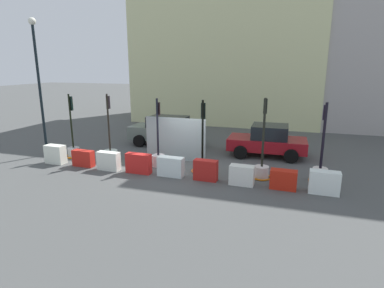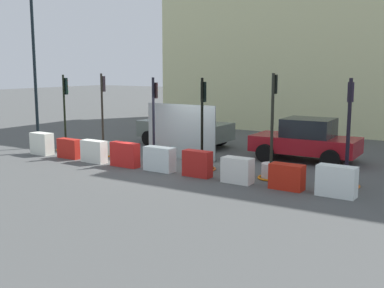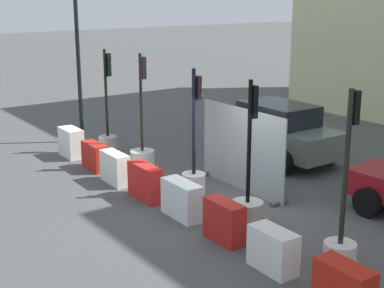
# 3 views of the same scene
# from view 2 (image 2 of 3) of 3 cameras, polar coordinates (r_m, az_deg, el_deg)

# --- Properties ---
(ground_plane) EXTENTS (120.00, 120.00, 0.00)m
(ground_plane) POSITION_cam_2_polar(r_m,az_deg,el_deg) (17.62, -1.74, -2.64)
(ground_plane) COLOR #4B4D4C
(traffic_light_0) EXTENTS (0.85, 0.85, 3.29)m
(traffic_light_0) POSITION_cam_2_polar(r_m,az_deg,el_deg) (21.56, -14.86, 0.57)
(traffic_light_0) COLOR #B1AEAF
(traffic_light_0) RESTS_ON ground_plane
(traffic_light_1) EXTENTS (0.97, 0.97, 3.36)m
(traffic_light_1) POSITION_cam_2_polar(r_m,az_deg,el_deg) (19.96, -10.56, -0.12)
(traffic_light_1) COLOR silver
(traffic_light_1) RESTS_ON ground_plane
(traffic_light_2) EXTENTS (0.61, 0.61, 3.23)m
(traffic_light_2) POSITION_cam_2_polar(r_m,az_deg,el_deg) (18.21, -4.57, -0.39)
(traffic_light_2) COLOR silver
(traffic_light_2) RESTS_ON ground_plane
(traffic_light_3) EXTENTS (1.01, 1.01, 3.24)m
(traffic_light_3) POSITION_cam_2_polar(r_m,az_deg,el_deg) (16.91, 1.21, -1.58)
(traffic_light_3) COLOR #AAAFA3
(traffic_light_3) RESTS_ON ground_plane
(traffic_light_4) EXTENTS (0.86, 0.86, 3.42)m
(traffic_light_4) POSITION_cam_2_polar(r_m,az_deg,el_deg) (15.70, 9.45, -2.27)
(traffic_light_4) COLOR silver
(traffic_light_4) RESTS_ON ground_plane
(traffic_light_5) EXTENTS (0.86, 0.86, 3.29)m
(traffic_light_5) POSITION_cam_2_polar(r_m,az_deg,el_deg) (15.24, 18.00, -2.79)
(traffic_light_5) COLOR silver
(traffic_light_5) RESTS_ON ground_plane
(construction_barrier_0) EXTENTS (0.99, 0.50, 0.91)m
(construction_barrier_0) POSITION_cam_2_polar(r_m,az_deg,el_deg) (20.84, -17.53, 0.04)
(construction_barrier_0) COLOR white
(construction_barrier_0) RESTS_ON ground_plane
(construction_barrier_1) EXTENTS (1.05, 0.41, 0.78)m
(construction_barrier_1) POSITION_cam_2_polar(r_m,az_deg,el_deg) (19.67, -14.47, -0.53)
(construction_barrier_1) COLOR red
(construction_barrier_1) RESTS_ON ground_plane
(construction_barrier_2) EXTENTS (1.07, 0.43, 0.85)m
(construction_barrier_2) POSITION_cam_2_polar(r_m,az_deg,el_deg) (18.57, -11.66, -0.88)
(construction_barrier_2) COLOR white
(construction_barrier_2) RESTS_ON ground_plane
(construction_barrier_3) EXTENTS (1.16, 0.40, 0.89)m
(construction_barrier_3) POSITION_cam_2_polar(r_m,az_deg,el_deg) (17.59, -8.03, -1.27)
(construction_barrier_3) COLOR red
(construction_barrier_3) RESTS_ON ground_plane
(construction_barrier_4) EXTENTS (1.15, 0.47, 0.85)m
(construction_barrier_4) POSITION_cam_2_polar(r_m,az_deg,el_deg) (16.72, -3.91, -1.81)
(construction_barrier_4) COLOR white
(construction_barrier_4) RESTS_ON ground_plane
(construction_barrier_5) EXTENTS (1.00, 0.42, 0.88)m
(construction_barrier_5) POSITION_cam_2_polar(r_m,az_deg,el_deg) (15.83, 0.64, -2.37)
(construction_barrier_5) COLOR #B31F1B
(construction_barrier_5) RESTS_ON ground_plane
(construction_barrier_6) EXTENTS (0.99, 0.49, 0.81)m
(construction_barrier_6) POSITION_cam_2_polar(r_m,az_deg,el_deg) (15.05, 5.47, -3.14)
(construction_barrier_6) COLOR silver
(construction_barrier_6) RESTS_ON ground_plane
(construction_barrier_7) EXTENTS (1.02, 0.49, 0.76)m
(construction_barrier_7) POSITION_cam_2_polar(r_m,az_deg,el_deg) (14.47, 11.28, -3.87)
(construction_barrier_7) COLOR red
(construction_barrier_7) RESTS_ON ground_plane
(construction_barrier_8) EXTENTS (1.11, 0.49, 0.88)m
(construction_barrier_8) POSITION_cam_2_polar(r_m,az_deg,el_deg) (14.01, 16.91, -4.28)
(construction_barrier_8) COLOR white
(construction_barrier_8) RESTS_ON ground_plane
(car_grey_saloon) EXTENTS (4.42, 2.18, 1.74)m
(car_grey_saloon) POSITION_cam_2_polar(r_m,az_deg,el_deg) (22.05, -0.84, 2.07)
(car_grey_saloon) COLOR slate
(car_grey_saloon) RESTS_ON ground_plane
(car_red_compact) EXTENTS (4.07, 2.35, 1.66)m
(car_red_compact) POSITION_cam_2_polar(r_m,az_deg,el_deg) (18.96, 13.49, 0.47)
(car_red_compact) COLOR maroon
(car_red_compact) RESTS_ON ground_plane
(building_main_facade) EXTENTS (15.67, 9.66, 13.91)m
(building_main_facade) POSITION_cam_2_polar(r_m,az_deg,el_deg) (31.48, 13.28, 15.06)
(building_main_facade) COLOR beige
(building_main_facade) RESTS_ON ground_plane
(street_lamp_post) EXTENTS (0.36, 0.36, 6.96)m
(street_lamp_post) POSITION_cam_2_polar(r_m,az_deg,el_deg) (22.44, -18.42, 10.47)
(street_lamp_post) COLOR black
(street_lamp_post) RESTS_ON ground_plane
(site_fence_panel) EXTENTS (3.16, 0.50, 2.17)m
(site_fence_panel) POSITION_cam_2_polar(r_m,az_deg,el_deg) (18.90, -1.37, 1.33)
(site_fence_panel) COLOR #8F9D9F
(site_fence_panel) RESTS_ON ground_plane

